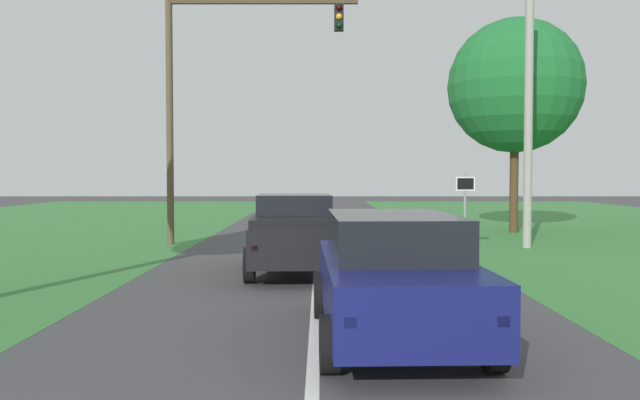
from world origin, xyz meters
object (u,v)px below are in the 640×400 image
red_suv_near (394,274)px  utility_pole_right (529,99)px  pickup_truck_lead (295,233)px  oak_tree_right (515,86)px  traffic_light (213,78)px  keep_moving_sign (465,201)px

red_suv_near → utility_pole_right: utility_pole_right is taller
red_suv_near → pickup_truck_lead: size_ratio=0.95×
oak_tree_right → utility_pole_right: size_ratio=0.91×
utility_pole_right → oak_tree_right: bearing=77.4°
traffic_light → oak_tree_right: (11.83, 4.69, 0.37)m
keep_moving_sign → utility_pole_right: size_ratio=0.25×
traffic_light → utility_pole_right: utility_pole_right is taller
red_suv_near → oak_tree_right: 19.65m
traffic_light → pickup_truck_lead: bearing=-64.8°
keep_moving_sign → red_suv_near: bearing=-107.8°
red_suv_near → traffic_light: (-4.75, 12.90, 4.80)m
keep_moving_sign → utility_pole_right: bearing=20.0°
pickup_truck_lead → oak_tree_right: 15.12m
pickup_truck_lead → utility_pole_right: bearing=36.3°
pickup_truck_lead → utility_pole_right: size_ratio=0.53×
red_suv_near → oak_tree_right: bearing=68.1°
traffic_light → red_suv_near: bearing=-69.8°
utility_pole_right → red_suv_near: bearing=-116.0°
oak_tree_right → utility_pole_right: bearing=-102.6°
traffic_light → oak_tree_right: size_ratio=1.00×
keep_moving_sign → oak_tree_right: (3.52, 6.49, 4.54)m
utility_pole_right → traffic_light: bearing=174.7°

